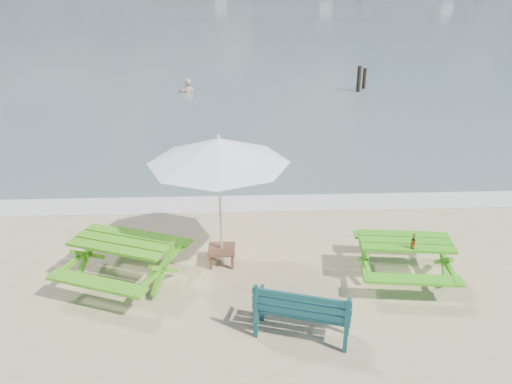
{
  "coord_description": "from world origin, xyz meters",
  "views": [
    {
      "loc": [
        -0.54,
        -5.86,
        4.9
      ],
      "look_at": [
        -0.17,
        3.0,
        1.0
      ],
      "focal_mm": 35.0,
      "sensor_mm": 36.0,
      "label": 1
    }
  ],
  "objects_px": {
    "picnic_table_left": "(125,262)",
    "beer_bottle": "(413,244)",
    "patio_umbrella": "(218,151)",
    "side_table": "(222,255)",
    "picnic_table_right": "(403,259)",
    "swimmer": "(188,98)",
    "park_bench": "(302,320)"
  },
  "relations": [
    {
      "from": "picnic_table_left",
      "to": "beer_bottle",
      "type": "relative_size",
      "value": 8.85
    },
    {
      "from": "picnic_table_left",
      "to": "patio_umbrella",
      "type": "distance_m",
      "value": 2.48
    },
    {
      "from": "side_table",
      "to": "patio_umbrella",
      "type": "distance_m",
      "value": 2.02
    },
    {
      "from": "picnic_table_right",
      "to": "swimmer",
      "type": "relative_size",
      "value": 1.11
    },
    {
      "from": "park_bench",
      "to": "swimmer",
      "type": "xyz_separation_m",
      "value": [
        -3.03,
        16.47,
        -0.51
      ]
    },
    {
      "from": "side_table",
      "to": "beer_bottle",
      "type": "distance_m",
      "value": 3.36
    },
    {
      "from": "side_table",
      "to": "swimmer",
      "type": "xyz_separation_m",
      "value": [
        -1.81,
        14.42,
        -0.41
      ]
    },
    {
      "from": "picnic_table_left",
      "to": "park_bench",
      "type": "distance_m",
      "value": 3.24
    },
    {
      "from": "park_bench",
      "to": "beer_bottle",
      "type": "relative_size",
      "value": 5.48
    },
    {
      "from": "patio_umbrella",
      "to": "swimmer",
      "type": "distance_m",
      "value": 14.74
    },
    {
      "from": "picnic_table_left",
      "to": "picnic_table_right",
      "type": "bearing_deg",
      "value": -0.87
    },
    {
      "from": "swimmer",
      "to": "picnic_table_right",
      "type": "bearing_deg",
      "value": -71.69
    },
    {
      "from": "picnic_table_right",
      "to": "swimmer",
      "type": "distance_m",
      "value": 15.83
    },
    {
      "from": "picnic_table_right",
      "to": "side_table",
      "type": "height_order",
      "value": "picnic_table_right"
    },
    {
      "from": "picnic_table_left",
      "to": "swimmer",
      "type": "relative_size",
      "value": 1.39
    },
    {
      "from": "park_bench",
      "to": "side_table",
      "type": "height_order",
      "value": "park_bench"
    },
    {
      "from": "picnic_table_left",
      "to": "park_bench",
      "type": "bearing_deg",
      "value": -28.15
    },
    {
      "from": "picnic_table_right",
      "to": "beer_bottle",
      "type": "xyz_separation_m",
      "value": [
        0.01,
        -0.28,
        0.47
      ]
    },
    {
      "from": "picnic_table_right",
      "to": "picnic_table_left",
      "type": "bearing_deg",
      "value": 179.13
    },
    {
      "from": "picnic_table_left",
      "to": "side_table",
      "type": "xyz_separation_m",
      "value": [
        1.64,
        0.52,
        -0.22
      ]
    },
    {
      "from": "picnic_table_right",
      "to": "beer_bottle",
      "type": "bearing_deg",
      "value": -86.94
    },
    {
      "from": "side_table",
      "to": "picnic_table_left",
      "type": "bearing_deg",
      "value": -162.5
    },
    {
      "from": "picnic_table_left",
      "to": "patio_umbrella",
      "type": "xyz_separation_m",
      "value": [
        1.64,
        0.52,
        1.8
      ]
    },
    {
      "from": "picnic_table_left",
      "to": "park_bench",
      "type": "xyz_separation_m",
      "value": [
        2.85,
        -1.53,
        -0.12
      ]
    },
    {
      "from": "patio_umbrella",
      "to": "swimmer",
      "type": "bearing_deg",
      "value": 97.15
    },
    {
      "from": "picnic_table_left",
      "to": "beer_bottle",
      "type": "height_order",
      "value": "beer_bottle"
    },
    {
      "from": "beer_bottle",
      "to": "patio_umbrella",
      "type": "bearing_deg",
      "value": 164.71
    },
    {
      "from": "park_bench",
      "to": "patio_umbrella",
      "type": "relative_size",
      "value": 0.59
    },
    {
      "from": "park_bench",
      "to": "beer_bottle",
      "type": "bearing_deg",
      "value": 30.97
    },
    {
      "from": "picnic_table_right",
      "to": "side_table",
      "type": "xyz_separation_m",
      "value": [
        -3.16,
        0.59,
        -0.19
      ]
    },
    {
      "from": "park_bench",
      "to": "picnic_table_right",
      "type": "bearing_deg",
      "value": 36.8
    },
    {
      "from": "beer_bottle",
      "to": "swimmer",
      "type": "height_order",
      "value": "beer_bottle"
    }
  ]
}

